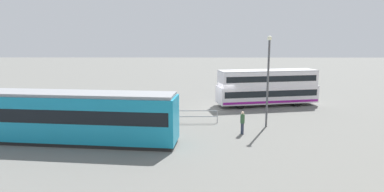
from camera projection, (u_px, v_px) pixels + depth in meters
ground_plane at (221, 108)px, 33.36m from camera, size 160.00×160.00×0.00m
double_decker_bus at (267, 87)px, 34.26m from camera, size 10.78×4.54×3.74m
tram_yellow at (73, 117)px, 22.27m from camera, size 14.42×4.03×3.49m
pedestrian_near_railing at (174, 108)px, 28.62m from camera, size 0.44×0.44×1.76m
pedestrian_crossing at (242, 121)px, 24.28m from camera, size 0.39×0.39×1.72m
pedestrian_railing at (166, 114)px, 27.41m from camera, size 8.69×0.28×1.08m
info_sign at (116, 102)px, 27.73m from camera, size 1.17×0.37×2.42m
street_lamp at (268, 75)px, 25.69m from camera, size 0.36×0.36×7.22m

